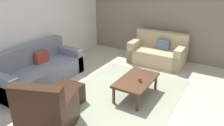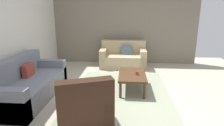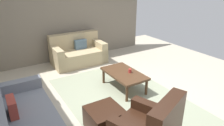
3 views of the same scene
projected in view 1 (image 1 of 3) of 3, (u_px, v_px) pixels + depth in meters
The scene contains 10 objects.
ground_plane at pixel (117, 100), 4.49m from camera, with size 8.00×8.00×0.00m, color #B2A893.
rear_partition at pixel (24, 20), 5.19m from camera, with size 6.00×0.12×2.80m, color silver.
stone_feature_panel at pixel (168, 12), 6.33m from camera, with size 0.12×5.20×2.80m, color slate.
area_rug at pixel (117, 100), 4.49m from camera, with size 3.37×2.25×0.01m, color gray.
couch_main at pixel (37, 70), 5.16m from camera, with size 2.16×0.95×0.88m.
couch_loveseat at pixel (158, 53), 6.32m from camera, with size 0.89×1.54×0.88m.
armchair_leather at pixel (47, 115), 3.51m from camera, with size 1.03×1.03×0.95m.
ottoman at pixel (66, 95), 4.31m from camera, with size 0.56×0.56×0.40m, color black.
coffee_table at pixel (136, 81), 4.52m from camera, with size 1.10×0.64×0.41m.
cup at pixel (140, 80), 4.37m from camera, with size 0.07×0.07×0.09m, color #B2332D.
Camera 1 is at (-3.35, -1.89, 2.45)m, focal length 34.49 mm.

